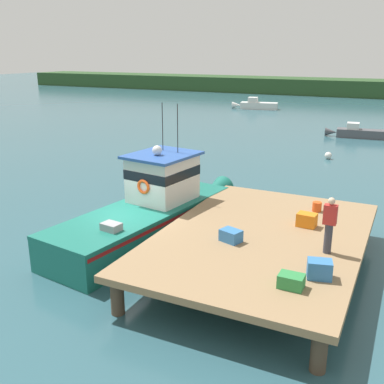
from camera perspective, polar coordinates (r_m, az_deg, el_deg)
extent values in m
plane|color=#2D5660|center=(16.78, -7.39, -6.27)|extent=(200.00, 200.00, 0.00)
cylinder|color=#4C3D2D|center=(12.42, -9.29, -12.73)|extent=(0.36, 0.36, 1.00)
cylinder|color=#4C3D2D|center=(10.72, 15.55, -18.55)|extent=(0.36, 0.36, 1.00)
cylinder|color=#4C3D2D|center=(19.08, 4.88, -1.64)|extent=(0.36, 0.36, 1.00)
cylinder|color=#4C3D2D|center=(18.01, 20.52, -3.88)|extent=(0.36, 0.36, 1.00)
cube|color=#937551|center=(14.45, 8.69, -5.58)|extent=(6.00, 9.00, 0.20)
cube|color=#196B5B|center=(16.81, -6.07, -4.15)|extent=(3.60, 8.27, 1.10)
cone|color=#196B5B|center=(20.58, 2.69, -0.03)|extent=(1.34, 1.94, 1.10)
cube|color=#A31919|center=(16.66, -6.12, -2.71)|extent=(3.60, 8.12, 0.12)
cube|color=#196B5B|center=(16.60, -6.13, -2.19)|extent=(3.64, 8.28, 0.12)
cube|color=silver|center=(17.24, -3.67, 1.54)|extent=(2.19, 2.45, 1.80)
cube|color=black|center=(17.16, -3.69, 2.55)|extent=(2.21, 2.47, 0.36)
cube|color=#2D56A8|center=(17.01, -3.73, 4.62)|extent=(2.47, 2.78, 0.10)
sphere|color=white|center=(16.73, -4.37, 5.20)|extent=(0.36, 0.36, 0.36)
cylinder|color=black|center=(17.43, -3.70, 8.11)|extent=(0.03, 0.03, 1.80)
cylinder|color=black|center=(17.01, -1.81, 7.92)|extent=(0.03, 0.03, 1.80)
cube|color=#939399|center=(14.69, -10.01, -4.50)|extent=(0.66, 0.52, 0.36)
torus|color=orange|center=(15.00, -14.21, -4.80)|extent=(0.63, 0.63, 0.12)
torus|color=#EA5119|center=(16.39, -6.09, 0.64)|extent=(0.55, 0.18, 0.54)
cube|color=#2D8442|center=(11.41, 12.26, -10.80)|extent=(0.60, 0.44, 0.34)
cube|color=#3370B2|center=(13.72, 4.87, -5.44)|extent=(0.71, 0.61, 0.36)
cube|color=orange|center=(15.24, 14.11, -3.39)|extent=(0.63, 0.48, 0.44)
cube|color=#3370B2|center=(11.99, 15.61, -9.26)|extent=(0.69, 0.58, 0.47)
cylinder|color=#E04C19|center=(16.76, 15.31, -1.78)|extent=(0.32, 0.32, 0.34)
cylinder|color=#383842|center=(13.39, 16.59, -5.57)|extent=(0.22, 0.22, 0.86)
cube|color=red|center=(13.14, 16.85, -2.71)|extent=(0.36, 0.22, 0.56)
sphere|color=beige|center=(13.02, 17.00, -1.09)|extent=(0.20, 0.20, 0.20)
cube|color=#4C4C51|center=(38.90, 20.30, 6.84)|extent=(3.76, 1.51, 0.67)
cone|color=#4C4C51|center=(38.97, 16.93, 7.18)|extent=(0.97, 0.75, 0.67)
cube|color=silver|center=(38.82, 19.44, 7.78)|extent=(1.00, 1.01, 0.50)
cube|color=silver|center=(55.41, 8.35, 10.59)|extent=(4.45, 2.10, 0.78)
cone|color=silver|center=(55.81, 5.58, 10.73)|extent=(1.19, 0.96, 0.78)
cube|color=silver|center=(55.43, 7.60, 11.33)|extent=(1.25, 1.26, 0.58)
sphere|color=silver|center=(30.56, 16.61, 4.38)|extent=(0.45, 0.45, 0.45)
cube|color=#284723|center=(75.48, 19.73, 12.14)|extent=(120.00, 8.00, 2.40)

